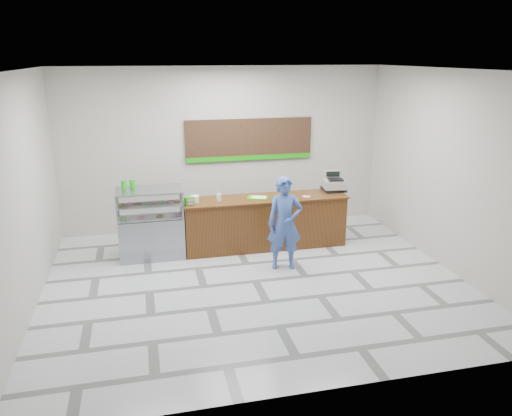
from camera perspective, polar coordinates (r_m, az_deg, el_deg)
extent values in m
plane|color=silver|center=(8.63, -0.04, -8.38)|extent=(7.00, 7.00, 0.00)
plane|color=#B6B2A8|center=(10.91, -3.65, 6.71)|extent=(7.00, 0.00, 7.00)
plane|color=silver|center=(7.79, -0.04, 15.53)|extent=(7.00, 7.00, 0.00)
cube|color=#5E3513|center=(9.96, 1.02, -1.72)|extent=(3.20, 0.70, 1.00)
cube|color=#5E3513|center=(9.81, 1.03, 1.13)|extent=(3.26, 0.76, 0.03)
cube|color=gray|center=(9.72, -11.80, -3.20)|extent=(1.20, 0.70, 0.80)
cube|color=white|center=(9.52, -12.04, 0.47)|extent=(1.20, 0.70, 0.50)
cube|color=gray|center=(9.45, -12.14, 2.01)|extent=(1.22, 0.72, 0.03)
cube|color=silver|center=(9.59, -11.95, -0.85)|extent=(1.14, 0.64, 0.02)
cube|color=silver|center=(9.52, -12.04, 0.53)|extent=(1.14, 0.64, 0.02)
torus|color=#8BD579|center=(9.49, -14.96, -1.04)|extent=(0.15, 0.15, 0.05)
torus|color=pink|center=(9.48, -12.95, -0.90)|extent=(0.15, 0.15, 0.05)
torus|color=#A06626|center=(9.48, -10.94, -0.77)|extent=(0.15, 0.15, 0.05)
torus|color=pink|center=(9.50, -8.94, -0.63)|extent=(0.15, 0.15, 0.05)
torus|color=#A06626|center=(9.56, -15.05, 0.60)|extent=(0.15, 0.15, 0.05)
torus|color=pink|center=(9.56, -14.20, 0.66)|extent=(0.15, 0.15, 0.05)
torus|color=#A06626|center=(9.55, -13.34, 0.72)|extent=(0.15, 0.15, 0.05)
torus|color=#8BD579|center=(9.55, -12.49, 0.78)|extent=(0.15, 0.15, 0.05)
torus|color=pink|center=(9.56, -11.63, 0.83)|extent=(0.15, 0.15, 0.05)
torus|color=#8BD579|center=(9.56, -10.78, 0.89)|extent=(0.15, 0.15, 0.05)
torus|color=pink|center=(9.56, -9.93, 0.95)|extent=(0.15, 0.15, 0.05)
torus|color=#A06626|center=(9.57, -9.07, 1.01)|extent=(0.15, 0.15, 0.05)
cube|color=black|center=(10.94, -0.76, 7.84)|extent=(2.80, 0.05, 0.90)
cube|color=#16A30D|center=(10.99, -0.72, 5.75)|extent=(2.80, 0.02, 0.10)
cube|color=black|center=(10.40, 8.84, 2.14)|extent=(0.42, 0.42, 0.06)
cube|color=gray|center=(10.38, 8.87, 2.76)|extent=(0.48, 0.50, 0.17)
cube|color=black|center=(10.27, 9.07, 3.21)|extent=(0.32, 0.25, 0.04)
cube|color=gray|center=(10.45, 8.66, 3.82)|extent=(0.37, 0.16, 0.17)
cube|color=black|center=(10.39, 8.78, 3.86)|extent=(0.27, 0.06, 0.11)
cube|color=black|center=(9.86, 3.84, 1.38)|extent=(0.12, 0.16, 0.04)
cube|color=#34B007|center=(9.75, 0.18, 1.19)|extent=(0.46, 0.40, 0.02)
cube|color=white|center=(9.75, 0.30, 1.26)|extent=(0.33, 0.28, 0.00)
cube|color=white|center=(9.52, -7.03, 1.00)|extent=(0.16, 0.16, 0.13)
cylinder|color=silver|center=(9.61, -4.27, 1.24)|extent=(0.09, 0.09, 0.13)
cube|color=#16A30D|center=(9.37, -7.63, 0.79)|extent=(0.18, 0.13, 0.15)
cylinder|color=pink|center=(9.92, 5.77, 1.34)|extent=(0.17, 0.17, 0.00)
cylinder|color=#16A30D|center=(9.61, -14.88, 2.63)|extent=(0.10, 0.10, 0.15)
cylinder|color=#16A30D|center=(9.63, -13.94, 2.73)|extent=(0.10, 0.10, 0.15)
imported|color=#39559F|center=(8.88, 3.30, -1.75)|extent=(0.68, 0.51, 1.70)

